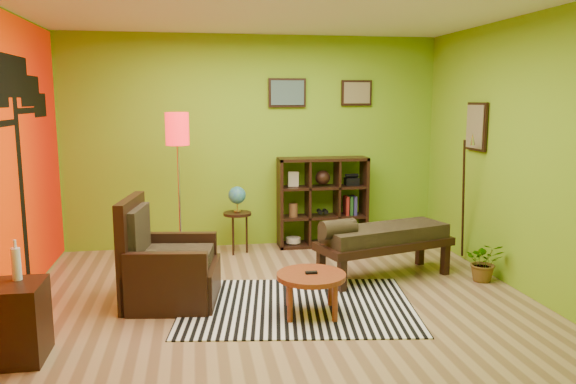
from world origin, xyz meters
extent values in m
plane|color=#A68359|center=(0.00, 0.00, 0.00)|extent=(5.00, 5.00, 0.00)
cube|color=#72A71B|center=(0.00, 2.25, 1.40)|extent=(5.00, 0.04, 2.80)
cube|color=#72A71B|center=(0.00, -2.25, 1.40)|extent=(5.00, 0.04, 2.80)
cube|color=#72A71B|center=(2.50, 0.00, 1.40)|extent=(0.04, 4.50, 2.80)
cube|color=white|center=(0.00, 0.00, 2.80)|extent=(5.00, 4.50, 0.04)
cube|color=black|center=(-2.46, 0.55, 1.05)|extent=(0.01, 0.14, 2.10)
cube|color=black|center=(-2.46, 0.60, 2.18)|extent=(0.01, 0.85, 0.40)
cube|color=black|center=(-2.46, 1.10, 2.05)|extent=(0.01, 0.70, 0.32)
cube|color=black|center=(-2.46, 1.45, 1.90)|extent=(0.01, 0.50, 0.26)
cube|color=black|center=(0.45, 2.22, 2.05)|extent=(0.50, 0.03, 0.38)
cube|color=slate|center=(0.45, 2.19, 2.05)|extent=(0.44, 0.01, 0.32)
cube|color=black|center=(1.40, 2.22, 2.05)|extent=(0.42, 0.03, 0.34)
cube|color=#95885B|center=(1.40, 2.19, 2.05)|extent=(0.36, 0.01, 0.28)
cube|color=black|center=(2.47, 0.90, 1.65)|extent=(0.03, 0.44, 0.56)
cube|color=#95885B|center=(2.44, 0.90, 1.65)|extent=(0.01, 0.38, 0.50)
cylinder|color=black|center=(2.35, 0.90, 0.78)|extent=(0.23, 0.34, 1.46)
cone|color=silver|center=(2.35, 0.75, 1.52)|extent=(0.08, 0.09, 0.16)
cube|color=white|center=(0.14, -0.17, 0.01)|extent=(2.41, 1.86, 0.01)
cylinder|color=maroon|center=(0.24, -0.38, 0.37)|extent=(0.64, 0.64, 0.05)
cylinder|color=maroon|center=(0.46, -0.21, 0.17)|extent=(0.05, 0.05, 0.35)
cylinder|color=maroon|center=(0.07, -0.16, 0.17)|extent=(0.05, 0.05, 0.35)
cylinder|color=maroon|center=(0.41, -0.61, 0.17)|extent=(0.05, 0.05, 0.35)
cylinder|color=maroon|center=(0.01, -0.55, 0.17)|extent=(0.05, 0.05, 0.35)
cube|color=black|center=(0.24, -0.38, 0.40)|extent=(0.11, 0.05, 0.02)
cube|color=black|center=(-1.02, 0.16, 0.19)|extent=(0.94, 0.92, 0.38)
cube|color=black|center=(-1.41, 0.22, 0.52)|extent=(0.21, 0.82, 1.04)
cube|color=black|center=(-1.07, -0.23, 0.30)|extent=(0.76, 0.20, 0.60)
cube|color=black|center=(-0.96, 0.54, 0.30)|extent=(0.76, 0.20, 0.60)
cube|color=#DBB96E|center=(-0.99, 0.15, 0.44)|extent=(0.75, 0.73, 0.13)
cube|color=#DBB96E|center=(-1.33, 0.20, 0.71)|extent=(0.17, 0.61, 0.47)
cube|color=black|center=(-2.20, -0.90, 0.30)|extent=(0.51, 0.46, 0.60)
cylinder|color=white|center=(-2.15, -0.80, 0.72)|extent=(0.07, 0.07, 0.25)
cylinder|color=white|center=(-2.15, -0.80, 0.88)|extent=(0.02, 0.02, 0.07)
cylinder|color=silver|center=(-0.97, 1.26, 0.02)|extent=(0.27, 0.27, 0.03)
cylinder|color=silver|center=(-0.97, 1.26, 0.84)|extent=(0.03, 0.03, 1.69)
cylinder|color=red|center=(-0.97, 1.26, 1.64)|extent=(0.26, 0.26, 0.37)
cylinder|color=black|center=(-0.26, 1.83, 0.52)|extent=(0.36, 0.36, 0.04)
cylinder|color=black|center=(-0.15, 1.82, 0.25)|extent=(0.03, 0.03, 0.50)
cylinder|color=black|center=(-0.31, 1.94, 0.25)|extent=(0.03, 0.03, 0.50)
cylinder|color=black|center=(-0.33, 1.74, 0.25)|extent=(0.03, 0.03, 0.50)
cylinder|color=gold|center=(-0.26, 1.83, 0.55)|extent=(0.09, 0.09, 0.02)
cylinder|color=gold|center=(-0.26, 1.83, 0.61)|extent=(0.01, 0.01, 0.09)
sphere|color=blue|center=(-0.26, 1.83, 0.76)|extent=(0.22, 0.22, 0.22)
cube|color=black|center=(0.32, 2.03, 0.60)|extent=(0.04, 0.35, 1.20)
cube|color=black|center=(1.48, 2.03, 0.60)|extent=(0.04, 0.35, 1.20)
cube|color=black|center=(0.90, 2.03, 0.02)|extent=(1.20, 0.35, 0.04)
cube|color=black|center=(0.90, 2.03, 1.18)|extent=(1.20, 0.35, 0.04)
cube|color=black|center=(0.70, 2.03, 0.60)|extent=(0.03, 0.33, 1.12)
cube|color=black|center=(1.10, 2.03, 0.60)|extent=(0.03, 0.33, 1.12)
cube|color=black|center=(0.90, 2.03, 0.40)|extent=(1.12, 0.33, 0.03)
cube|color=black|center=(0.90, 2.03, 0.80)|extent=(1.12, 0.33, 0.03)
cylinder|color=#C4B598|center=(0.50, 2.03, 0.09)|extent=(0.20, 0.20, 0.07)
sphere|color=black|center=(0.90, 2.03, 0.93)|extent=(0.20, 0.20, 0.20)
cube|color=black|center=(1.30, 2.03, 0.87)|extent=(0.18, 0.15, 0.10)
cylinder|color=black|center=(0.86, 2.03, 0.47)|extent=(0.06, 0.12, 0.06)
cylinder|color=black|center=(0.94, 2.03, 0.47)|extent=(0.06, 0.12, 0.06)
ellipsoid|color=#384C26|center=(1.30, 2.03, 0.10)|extent=(0.18, 0.18, 0.09)
cylinder|color=brown|center=(0.50, 2.03, 0.50)|extent=(0.12, 0.12, 0.18)
cube|color=#C4B598|center=(0.50, 2.03, 0.92)|extent=(0.14, 0.03, 0.20)
cube|color=maroon|center=(1.23, 2.03, 0.54)|extent=(0.04, 0.18, 0.26)
cube|color=#1E4C1E|center=(1.28, 2.03, 0.54)|extent=(0.04, 0.18, 0.26)
cube|color=navy|center=(1.34, 2.03, 0.54)|extent=(0.04, 0.18, 0.26)
cube|color=black|center=(1.27, 0.56, 0.39)|extent=(1.63, 0.97, 0.09)
cube|color=#DBB96E|center=(1.27, 0.56, 0.51)|extent=(1.51, 0.87, 0.15)
cylinder|color=#DBB96E|center=(0.69, 0.39, 0.62)|extent=(0.43, 0.30, 0.20)
cube|color=black|center=(1.86, 0.97, 0.17)|extent=(0.10, 0.10, 0.34)
cube|color=black|center=(0.55, 0.58, 0.17)|extent=(0.10, 0.10, 0.34)
cube|color=black|center=(1.98, 0.54, 0.17)|extent=(0.10, 0.10, 0.34)
cube|color=black|center=(0.68, 0.16, 0.17)|extent=(0.10, 0.10, 0.34)
imported|color=#26661E|center=(2.30, 0.25, 0.17)|extent=(0.53, 0.55, 0.34)
camera|label=1|loc=(-0.79, -5.21, 1.96)|focal=35.00mm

